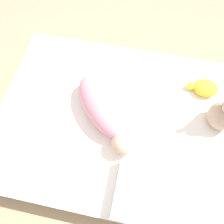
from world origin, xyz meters
name	(u,v)px	position (x,y,z in m)	size (l,w,h in m)	color
ground_plane	(121,130)	(0.00, 0.00, 0.00)	(12.00, 12.00, 0.00)	#9E8466
bed_mattress	(122,125)	(0.00, 0.00, 0.09)	(1.51, 1.09, 0.17)	white
swaddled_baby	(104,110)	(0.11, 0.00, 0.25)	(0.45, 0.49, 0.16)	pink
pillow	(152,196)	(-0.22, 0.39, 0.22)	(0.37, 0.29, 0.09)	white
turtle_plush	(204,88)	(-0.46, -0.30, 0.21)	(0.19, 0.12, 0.07)	yellow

